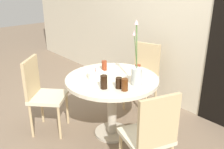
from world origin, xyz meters
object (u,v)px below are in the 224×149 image
birthday_cake (96,75)px  side_plate (92,70)px  chair_near_front (151,133)px  drink_glass_2 (104,82)px  drink_glass_0 (138,69)px  chair_left_flank (41,91)px  drink_glass_4 (119,83)px  chair_right_flank (143,72)px  drink_glass_1 (104,65)px  drink_glass_3 (125,85)px  flower_vase (136,70)px

birthday_cake → side_plate: size_ratio=1.10×
chair_near_front → drink_glass_2: bearing=-73.0°
side_plate → drink_glass_0: 0.55m
chair_left_flank → drink_glass_2: bearing=-110.2°
drink_glass_0 → drink_glass_4: (0.15, -0.44, -0.00)m
chair_right_flank → birthday_cake: size_ratio=5.02×
side_plate → chair_left_flank: bearing=-116.8°
side_plate → drink_glass_1: drink_glass_1 is taller
side_plate → drink_glass_4: bearing=-10.3°
drink_glass_3 → chair_right_flank: bearing=122.0°
flower_vase → drink_glass_1: 0.56m
chair_right_flank → chair_left_flank: 1.44m
chair_near_front → drink_glass_4: chair_near_front is taller
chair_near_front → flower_vase: bearing=-105.5°
drink_glass_3 → drink_glass_0: bearing=118.1°
flower_vase → drink_glass_4: size_ratio=5.89×
flower_vase → drink_glass_0: (-0.19, 0.23, -0.10)m
chair_left_flank → drink_glass_0: (0.73, 0.89, 0.26)m
flower_vase → chair_near_front: bearing=-33.0°
drink_glass_0 → chair_left_flank: bearing=-129.4°
chair_right_flank → drink_glass_0: 0.67m
chair_left_flank → flower_vase: size_ratio=1.40×
chair_right_flank → drink_glass_4: size_ratio=8.24×
chair_right_flank → drink_glass_1: 0.76m
drink_glass_0 → drink_glass_1: size_ratio=0.97×
drink_glass_0 → drink_glass_4: size_ratio=1.01×
chair_near_front → drink_glass_1: (-1.06, 0.35, 0.26)m
chair_near_front → side_plate: (-1.15, 0.23, 0.21)m
chair_right_flank → birthday_cake: bearing=-99.4°
birthday_cake → drink_glass_1: size_ratio=1.57×
drink_glass_4 → side_plate: bearing=169.7°
birthday_cake → drink_glass_2: bearing=-21.7°
flower_vase → drink_glass_2: flower_vase is taller
chair_left_flank → side_plate: 0.66m
flower_vase → drink_glass_3: size_ratio=5.31×
chair_left_flank → chair_near_front: 1.47m
flower_vase → drink_glass_3: flower_vase is taller
drink_glass_1 → drink_glass_2: (0.41, -0.34, 0.01)m
drink_glass_2 → drink_glass_3: bearing=35.5°
chair_near_front → flower_vase: size_ratio=1.40×
drink_glass_1 → drink_glass_4: size_ratio=1.05×
chair_left_flank → drink_glass_4: bearing=-105.9°
chair_near_front → drink_glass_0: size_ratio=8.16×
birthday_cake → drink_glass_3: size_ratio=1.48×
side_plate → drink_glass_4: 0.60m
side_plate → drink_glass_3: size_ratio=1.34×
flower_vase → side_plate: (-0.64, -0.10, -0.15)m
chair_near_front → drink_glass_1: bearing=-90.7°
birthday_cake → drink_glass_3: drink_glass_3 is taller
chair_near_front → drink_glass_4: size_ratio=8.24×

